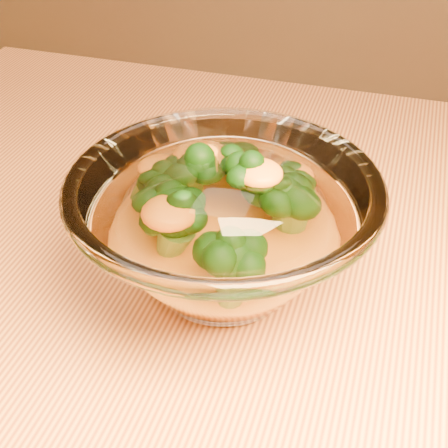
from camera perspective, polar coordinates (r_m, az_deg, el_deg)
name	(u,v)px	position (r m, az deg, el deg)	size (l,w,h in m)	color
table	(346,373)	(0.61, 11.12, -13.23)	(1.20, 0.80, 0.75)	#D2893F
glass_bowl	(224,229)	(0.50, 0.00, -0.49)	(0.25, 0.25, 0.11)	white
cheese_sauce	(224,252)	(0.51, 0.00, -2.54)	(0.13, 0.13, 0.04)	orange
broccoli_heap	(222,202)	(0.50, -0.17, 2.02)	(0.15, 0.16, 0.08)	black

